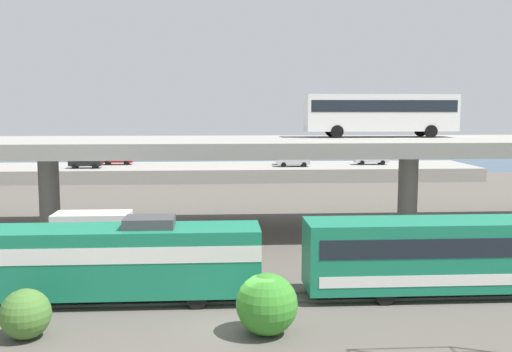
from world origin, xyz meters
TOP-DOWN VIEW (x-y plane):
  - ground_plane at (0.00, 0.00)m, footprint 260.00×260.00m
  - rail_strip_near at (0.00, 3.30)m, footprint 110.00×0.12m
  - rail_strip_far at (0.00, 4.70)m, footprint 110.00×0.12m
  - train_locomotive at (-7.90, 4.00)m, footprint 17.30×3.04m
  - train_coach_lead at (13.75, 4.00)m, footprint 20.88×3.04m
  - highway_overpass at (0.00, 20.00)m, footprint 96.00×11.84m
  - transit_bus_on_overpass at (11.94, 22.24)m, footprint 12.00×2.68m
  - service_truck_east at (-7.86, 11.85)m, footprint 6.80×2.46m
  - pier_parking_lot at (0.00, 55.00)m, footprint 66.66×12.18m
  - parked_car_0 at (8.96, 55.94)m, footprint 4.05×1.91m
  - parked_car_1 at (8.77, 53.11)m, footprint 4.35×1.95m
  - parked_car_2 at (-14.90, 57.31)m, footprint 4.11×1.95m
  - parked_car_3 at (-18.19, 52.60)m, footprint 4.11×1.82m
  - parked_car_4 at (19.89, 55.22)m, footprint 4.56×1.87m
  - harbor_water at (0.00, 78.00)m, footprint 140.00×36.00m
  - shrub_left at (-8.90, -0.47)m, footprint 2.07×2.07m
  - shrub_right at (1.00, -0.63)m, footprint 2.59×2.59m

SIDE VIEW (x-z plane):
  - ground_plane at x=0.00m, z-range 0.00..0.00m
  - harbor_water at x=0.00m, z-range 0.00..0.01m
  - rail_strip_near at x=0.00m, z-range 0.00..0.12m
  - rail_strip_far at x=0.00m, z-range 0.00..0.12m
  - pier_parking_lot at x=0.00m, z-range 0.00..1.72m
  - shrub_left at x=-8.90m, z-range 0.00..2.07m
  - shrub_right at x=1.00m, z-range 0.00..2.59m
  - service_truck_east at x=-7.86m, z-range 0.12..3.16m
  - train_coach_lead at x=13.75m, z-range 0.24..4.10m
  - train_locomotive at x=-7.90m, z-range 0.10..4.28m
  - parked_car_3 at x=-18.19m, z-range 1.74..3.24m
  - parked_car_0 at x=8.96m, z-range 1.74..3.24m
  - parked_car_2 at x=-14.90m, z-range 1.74..3.24m
  - parked_car_4 at x=19.89m, z-range 1.74..3.24m
  - parked_car_1 at x=8.77m, z-range 1.74..3.24m
  - highway_overpass at x=0.00m, z-range 2.86..9.96m
  - transit_bus_on_overpass at x=11.94m, z-range 7.46..10.86m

